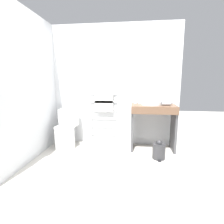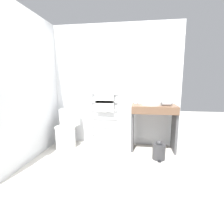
{
  "view_description": "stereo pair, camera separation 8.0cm",
  "coord_description": "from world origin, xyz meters",
  "px_view_note": "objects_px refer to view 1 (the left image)",
  "views": [
    {
      "loc": [
        0.43,
        -2.0,
        1.29
      ],
      "look_at": [
        0.07,
        0.98,
        0.77
      ],
      "focal_mm": 28.0,
      "sensor_mm": 36.0,
      "label": 1
    },
    {
      "loc": [
        0.51,
        -1.99,
        1.29
      ],
      "look_at": [
        0.07,
        0.98,
        0.77
      ],
      "focal_mm": 28.0,
      "sensor_mm": 36.0,
      "label": 2
    }
  ],
  "objects_px": {
    "trash_bin": "(159,151)",
    "hair_dryer": "(166,103)",
    "cup_near_wall": "(135,101)",
    "cup_near_edge": "(139,102)",
    "toilet": "(66,132)",
    "sink_basin": "(151,103)",
    "towel_radiator": "(104,106)"
  },
  "relations": [
    {
      "from": "trash_bin",
      "to": "hair_dryer",
      "type": "bearing_deg",
      "value": 67.67
    },
    {
      "from": "cup_near_wall",
      "to": "cup_near_edge",
      "type": "height_order",
      "value": "same"
    },
    {
      "from": "cup_near_edge",
      "to": "hair_dryer",
      "type": "distance_m",
      "value": 0.51
    },
    {
      "from": "toilet",
      "to": "trash_bin",
      "type": "distance_m",
      "value": 1.79
    },
    {
      "from": "cup_near_edge",
      "to": "hair_dryer",
      "type": "relative_size",
      "value": 0.42
    },
    {
      "from": "cup_near_wall",
      "to": "hair_dryer",
      "type": "height_order",
      "value": "cup_near_wall"
    },
    {
      "from": "sink_basin",
      "to": "hair_dryer",
      "type": "relative_size",
      "value": 1.84
    },
    {
      "from": "cup_near_wall",
      "to": "hair_dryer",
      "type": "bearing_deg",
      "value": -21.55
    },
    {
      "from": "towel_radiator",
      "to": "cup_near_wall",
      "type": "height_order",
      "value": "towel_radiator"
    },
    {
      "from": "hair_dryer",
      "to": "trash_bin",
      "type": "relative_size",
      "value": 0.62
    },
    {
      "from": "cup_near_wall",
      "to": "hair_dryer",
      "type": "xyz_separation_m",
      "value": [
        0.56,
        -0.22,
        -0.0
      ]
    },
    {
      "from": "sink_basin",
      "to": "cup_near_edge",
      "type": "height_order",
      "value": "cup_near_edge"
    },
    {
      "from": "cup_near_wall",
      "to": "trash_bin",
      "type": "bearing_deg",
      "value": -54.77
    },
    {
      "from": "towel_radiator",
      "to": "cup_near_wall",
      "type": "xyz_separation_m",
      "value": [
        0.64,
        -0.06,
        0.11
      ]
    },
    {
      "from": "sink_basin",
      "to": "hair_dryer",
      "type": "height_order",
      "value": "hair_dryer"
    },
    {
      "from": "sink_basin",
      "to": "cup_near_edge",
      "type": "xyz_separation_m",
      "value": [
        -0.21,
        0.12,
        0.0
      ]
    },
    {
      "from": "toilet",
      "to": "sink_basin",
      "type": "bearing_deg",
      "value": 3.81
    },
    {
      "from": "towel_radiator",
      "to": "trash_bin",
      "type": "xyz_separation_m",
      "value": [
        1.04,
        -0.64,
        -0.65
      ]
    },
    {
      "from": "cup_near_wall",
      "to": "cup_near_edge",
      "type": "xyz_separation_m",
      "value": [
        0.08,
        -0.04,
        -0.0
      ]
    },
    {
      "from": "toilet",
      "to": "towel_radiator",
      "type": "distance_m",
      "value": 0.93
    },
    {
      "from": "toilet",
      "to": "cup_near_edge",
      "type": "bearing_deg",
      "value": 9.11
    },
    {
      "from": "toilet",
      "to": "trash_bin",
      "type": "height_order",
      "value": "toilet"
    },
    {
      "from": "cup_near_wall",
      "to": "trash_bin",
      "type": "distance_m",
      "value": 1.04
    },
    {
      "from": "toilet",
      "to": "cup_near_wall",
      "type": "xyz_separation_m",
      "value": [
        1.35,
        0.27,
        0.6
      ]
    },
    {
      "from": "towel_radiator",
      "to": "hair_dryer",
      "type": "bearing_deg",
      "value": -13.07
    },
    {
      "from": "towel_radiator",
      "to": "cup_near_wall",
      "type": "relative_size",
      "value": 12.95
    },
    {
      "from": "towel_radiator",
      "to": "sink_basin",
      "type": "distance_m",
      "value": 0.96
    },
    {
      "from": "towel_radiator",
      "to": "trash_bin",
      "type": "relative_size",
      "value": 3.39
    },
    {
      "from": "toilet",
      "to": "sink_basin",
      "type": "distance_m",
      "value": 1.75
    },
    {
      "from": "towel_radiator",
      "to": "sink_basin",
      "type": "relative_size",
      "value": 2.99
    },
    {
      "from": "towel_radiator",
      "to": "cup_near_edge",
      "type": "distance_m",
      "value": 0.73
    },
    {
      "from": "toilet",
      "to": "towel_radiator",
      "type": "bearing_deg",
      "value": 24.53
    }
  ]
}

